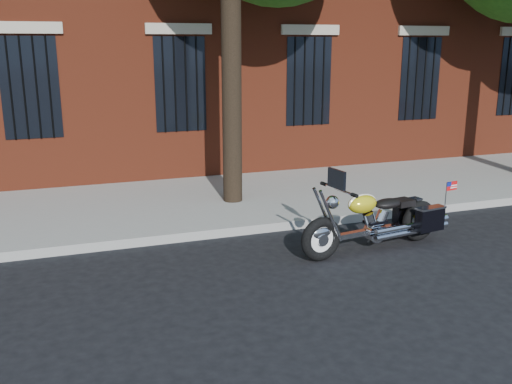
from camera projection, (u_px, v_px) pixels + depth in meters
name	position (u px, v px, depth m)	size (l,w,h in m)	color
ground	(258.00, 265.00, 8.11)	(120.00, 120.00, 0.00)	black
curb	(231.00, 231.00, 9.35)	(40.00, 0.16, 0.15)	gray
sidewalk	(203.00, 202.00, 11.07)	(40.00, 3.60, 0.15)	gray
motorcycle	(380.00, 221.00, 8.63)	(2.66, 0.98, 1.33)	black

